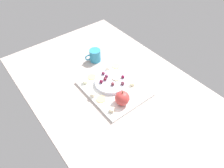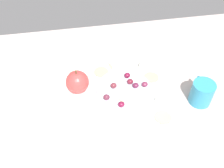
{
  "view_description": "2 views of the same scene",
  "coord_description": "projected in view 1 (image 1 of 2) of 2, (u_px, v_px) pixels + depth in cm",
  "views": [
    {
      "loc": [
        57.64,
        -47.24,
        83.52
      ],
      "look_at": [
        -0.46,
        -1.76,
        8.29
      ],
      "focal_mm": 32.81,
      "sensor_mm": 36.0,
      "label": 1
    },
    {
      "loc": [
        8.8,
        52.66,
        66.22
      ],
      "look_at": [
        -0.28,
        -0.87,
        8.59
      ],
      "focal_mm": 41.39,
      "sensor_mm": 36.0,
      "label": 2
    }
  ],
  "objects": [
    {
      "name": "platter",
      "position": [
        114.0,
        88.0,
        1.09
      ],
      "size": [
        33.39,
        28.61,
        1.44
      ],
      "primitive_type": "cube",
      "color": "white",
      "rests_on": "table"
    },
    {
      "name": "grape_0",
      "position": [
        107.0,
        76.0,
        1.11
      ],
      "size": [
        1.97,
        1.78,
        1.66
      ],
      "primitive_type": "ellipsoid",
      "color": "#5F1F3C",
      "rests_on": "serving_dish"
    },
    {
      "name": "apple_stem",
      "position": [
        123.0,
        92.0,
        0.96
      ],
      "size": [
        0.5,
        0.5,
        1.2
      ],
      "primitive_type": "cylinder",
      "color": "brown",
      "rests_on": "apple_whole"
    },
    {
      "name": "cheese_cube_1",
      "position": [
        85.0,
        82.0,
        1.1
      ],
      "size": [
        2.84,
        2.84,
        2.07
      ],
      "primitive_type": "cube",
      "rotation": [
        0.0,
        0.0,
        1.04
      ],
      "color": "#EBEFC9",
      "rests_on": "platter"
    },
    {
      "name": "cheese_cube_2",
      "position": [
        132.0,
        84.0,
        1.09
      ],
      "size": [
        2.89,
        2.89,
        2.07
      ],
      "primitive_type": "cube",
      "rotation": [
        0.0,
        0.0,
        0.96
      ],
      "color": "#F7F1BD",
      "rests_on": "platter"
    },
    {
      "name": "cracker_2",
      "position": [
        101.0,
        99.0,
        1.03
      ],
      "size": [
        4.96,
        4.96,
        0.4
      ],
      "primitive_type": "cylinder",
      "color": "#DEB57E",
      "rests_on": "platter"
    },
    {
      "name": "grape_1",
      "position": [
        113.0,
        84.0,
        1.06
      ],
      "size": [
        1.97,
        1.78,
        1.81
      ],
      "primitive_type": "ellipsoid",
      "color": "maroon",
      "rests_on": "serving_dish"
    },
    {
      "name": "grape_3",
      "position": [
        105.0,
        79.0,
        1.09
      ],
      "size": [
        1.97,
        1.78,
        1.72
      ],
      "primitive_type": "ellipsoid",
      "color": "maroon",
      "rests_on": "serving_dish"
    },
    {
      "name": "serving_dish",
      "position": [
        111.0,
        82.0,
        1.1
      ],
      "size": [
        17.23,
        17.23,
        2.1
      ],
      "primitive_type": "cylinder",
      "color": "silver",
      "rests_on": "platter"
    },
    {
      "name": "cracker_0",
      "position": [
        92.0,
        77.0,
        1.14
      ],
      "size": [
        4.96,
        4.96,
        0.4
      ],
      "primitive_type": "cylinder",
      "color": "#D4C37E",
      "rests_on": "platter"
    },
    {
      "name": "grape_4",
      "position": [
        103.0,
        74.0,
        1.12
      ],
      "size": [
        1.97,
        1.78,
        1.59
      ],
      "primitive_type": "ellipsoid",
      "color": "maroon",
      "rests_on": "serving_dish"
    },
    {
      "name": "grape_2",
      "position": [
        123.0,
        77.0,
        1.1
      ],
      "size": [
        1.97,
        1.78,
        1.67
      ],
      "primitive_type": "ellipsoid",
      "color": "maroon",
      "rests_on": "serving_dish"
    },
    {
      "name": "cheese_cube_4",
      "position": [
        93.0,
        94.0,
        1.04
      ],
      "size": [
        2.75,
        2.75,
        2.07
      ],
      "primitive_type": "cube",
      "rotation": [
        0.0,
        0.0,
        0.43
      ],
      "color": "#F9EFCB",
      "rests_on": "platter"
    },
    {
      "name": "cracker_1",
      "position": [
        116.0,
        66.0,
        1.21
      ],
      "size": [
        4.96,
        4.96,
        0.4
      ],
      "primitive_type": "cylinder",
      "color": "#D2C38A",
      "rests_on": "platter"
    },
    {
      "name": "cheese_cube_3",
      "position": [
        108.0,
        68.0,
        1.18
      ],
      "size": [
        2.86,
        2.86,
        2.07
      ],
      "primitive_type": "cube",
      "rotation": [
        0.0,
        0.0,
        0.56
      ],
      "color": "#F9E6CB",
      "rests_on": "platter"
    },
    {
      "name": "grape_5",
      "position": [
        123.0,
        83.0,
        1.07
      ],
      "size": [
        1.97,
        1.78,
        1.85
      ],
      "primitive_type": "ellipsoid",
      "color": "#63283A",
      "rests_on": "serving_dish"
    },
    {
      "name": "cup",
      "position": [
        95.0,
        55.0,
        1.24
      ],
      "size": [
        6.84,
        10.01,
        7.6
      ],
      "color": "teal",
      "rests_on": "table"
    },
    {
      "name": "cheese_cube_0",
      "position": [
        112.0,
        110.0,
        0.97
      ],
      "size": [
        2.9,
        2.9,
        2.07
      ],
      "primitive_type": "cube",
      "rotation": [
        0.0,
        0.0,
        0.64
      ],
      "color": "#F9E4BD",
      "rests_on": "platter"
    },
    {
      "name": "apple_slice_0",
      "position": [
        116.0,
        78.0,
        1.1
      ],
      "size": [
        4.41,
        4.41,
        0.6
      ],
      "primitive_type": "cylinder",
      "color": "beige",
      "rests_on": "serving_dish"
    },
    {
      "name": "apple_whole",
      "position": [
        122.0,
        98.0,
        0.99
      ],
      "size": [
        7.33,
        7.33,
        7.33
      ],
      "primitive_type": "sphere",
      "color": "#C93F3D",
      "rests_on": "platter"
    },
    {
      "name": "table",
      "position": [
        115.0,
        92.0,
        1.11
      ],
      "size": [
        130.64,
        80.91,
        3.21
      ],
      "primitive_type": "cube",
      "color": "#BAA9A3",
      "rests_on": "ground"
    },
    {
      "name": "grape_6",
      "position": [
        101.0,
        82.0,
        1.08
      ],
      "size": [
        1.97,
        1.78,
        1.79
      ],
      "primitive_type": "ellipsoid",
      "color": "maroon",
      "rests_on": "serving_dish"
    }
  ]
}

